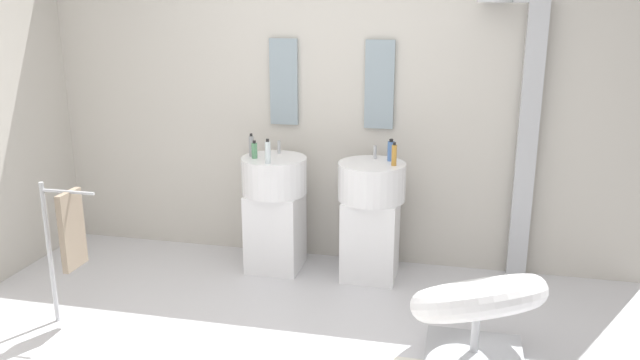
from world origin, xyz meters
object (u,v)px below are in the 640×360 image
object	(u,v)px
soap_bottle_green	(254,150)
soap_bottle_grey	(251,146)
soap_bottle_blue	(391,151)
towel_rack	(68,233)
soap_bottle_clear	(268,152)
pedestal_sink_left	(275,208)
shower_column	(525,138)
lounge_chair	(477,306)
pedestal_sink_right	(371,215)
soap_bottle_amber	(394,155)

from	to	relation	value
soap_bottle_green	soap_bottle_grey	xyz separation A→B (m)	(-0.04, 0.06, 0.02)
soap_bottle_blue	soap_bottle_grey	distance (m)	1.05
towel_rack	soap_bottle_clear	size ratio (longest dim) A/B	5.25
pedestal_sink_left	towel_rack	size ratio (longest dim) A/B	1.04
pedestal_sink_left	soap_bottle_grey	distance (m)	0.51
shower_column	soap_bottle_blue	bearing A→B (deg)	-170.98
lounge_chair	towel_rack	size ratio (longest dim) A/B	1.15
lounge_chair	pedestal_sink_left	bearing A→B (deg)	145.57
pedestal_sink_left	pedestal_sink_right	distance (m)	0.75
pedestal_sink_left	soap_bottle_amber	xyz separation A→B (m)	(0.91, -0.03, 0.48)
towel_rack	soap_bottle_clear	bearing A→B (deg)	44.28
soap_bottle_green	soap_bottle_amber	world-z (taller)	soap_bottle_amber
soap_bottle_clear	soap_bottle_blue	bearing A→B (deg)	17.86
pedestal_sink_left	soap_bottle_grey	xyz separation A→B (m)	(-0.18, 0.00, 0.48)
soap_bottle_blue	shower_column	bearing A→B (deg)	9.02
lounge_chair	soap_bottle_green	distance (m)	2.02
soap_bottle_clear	lounge_chair	bearing A→B (deg)	-29.76
pedestal_sink_right	shower_column	size ratio (longest dim) A/B	0.48
soap_bottle_clear	soap_bottle_amber	size ratio (longest dim) A/B	1.07
pedestal_sink_left	soap_bottle_green	xyz separation A→B (m)	(-0.14, -0.05, 0.46)
towel_rack	pedestal_sink_left	bearing A→B (deg)	49.30
soap_bottle_green	soap_bottle_blue	bearing A→B (deg)	8.60
pedestal_sink_left	soap_bottle_blue	distance (m)	1.00
pedestal_sink_right	shower_column	xyz separation A→B (m)	(1.07, 0.25, 0.59)
soap_bottle_green	soap_bottle_clear	size ratio (longest dim) A/B	0.75
soap_bottle_green	soap_bottle_amber	xyz separation A→B (m)	(1.04, 0.02, 0.02)
soap_bottle_clear	soap_bottle_amber	bearing A→B (deg)	9.06
pedestal_sink_right	towel_rack	xyz separation A→B (m)	(-1.75, -1.16, 0.14)
pedestal_sink_right	soap_bottle_clear	xyz separation A→B (m)	(-0.74, -0.18, 0.48)
shower_column	soap_bottle_blue	world-z (taller)	shower_column
soap_bottle_green	soap_bottle_blue	world-z (taller)	soap_bottle_blue
towel_rack	soap_bottle_amber	size ratio (longest dim) A/B	5.59
soap_bottle_blue	towel_rack	bearing A→B (deg)	-145.99
pedestal_sink_right	lounge_chair	size ratio (longest dim) A/B	0.91
soap_bottle_green	shower_column	bearing A→B (deg)	8.80
shower_column	soap_bottle_amber	xyz separation A→B (m)	(-0.91, -0.28, -0.11)
shower_column	soap_bottle_grey	bearing A→B (deg)	-172.99
pedestal_sink_right	soap_bottle_clear	bearing A→B (deg)	-166.41
towel_rack	soap_bottle_green	xyz separation A→B (m)	(0.86, 1.11, 0.32)
soap_bottle_blue	pedestal_sink_right	bearing A→B (deg)	-141.26
soap_bottle_blue	soap_bottle_clear	xyz separation A→B (m)	(-0.86, -0.28, 0.01)
pedestal_sink_right	soap_bottle_grey	distance (m)	1.04
soap_bottle_green	soap_bottle_clear	distance (m)	0.19
shower_column	soap_bottle_clear	distance (m)	1.86
lounge_chair	soap_bottle_amber	xyz separation A→B (m)	(-0.61, 1.01, 0.62)
shower_column	towel_rack	distance (m)	3.19
pedestal_sink_left	pedestal_sink_right	size ratio (longest dim) A/B	1.00
towel_rack	soap_bottle_grey	distance (m)	1.47
soap_bottle_blue	soap_bottle_clear	size ratio (longest dim) A/B	0.90
towel_rack	soap_bottle_blue	size ratio (longest dim) A/B	5.80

